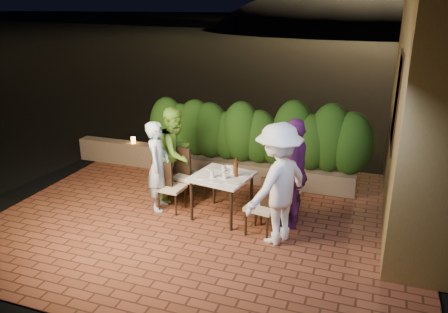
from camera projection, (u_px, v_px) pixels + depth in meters
The scene contains 30 objects.
ground at pixel (199, 229), 7.10m from camera, with size 400.00×400.00×0.00m, color black.
terrace_floor at pixel (210, 219), 7.56m from camera, with size 7.00×6.00×0.15m, color brown.
window_pane at pixel (399, 101), 6.87m from camera, with size 0.08×1.00×1.40m, color black.
window_frame at pixel (398, 101), 6.87m from camera, with size 0.06×1.15×1.55m, color black.
planter at pixel (251, 170), 9.01m from camera, with size 4.20×0.55×0.40m, color #725F49.
hedge at pixel (252, 136), 8.76m from camera, with size 4.00×0.70×1.10m, color #1D4312, non-canonical shape.
parapet at pixel (125, 153), 9.94m from camera, with size 2.20×0.30×0.50m, color #725F49.
hill at pixel (379, 61), 61.12m from camera, with size 52.00×40.00×22.00m, color black.
dining_table at pixel (222, 196), 7.39m from camera, with size 0.90×0.90×0.75m, color white, non-canonical shape.
plate_nw at pixel (201, 177), 7.18m from camera, with size 0.21×0.21×0.01m, color white.
plate_sw at pixel (211, 168), 7.57m from camera, with size 0.21×0.21×0.01m, color white.
plate_ne at pixel (233, 183), 6.95m from camera, with size 0.24×0.24×0.01m, color white.
plate_se at pixel (242, 174), 7.30m from camera, with size 0.24×0.24×0.01m, color white.
plate_centre at pixel (223, 176), 7.21m from camera, with size 0.20×0.20×0.01m, color white.
plate_front at pixel (216, 181), 7.01m from camera, with size 0.20×0.20×0.01m, color white.
glass_nw at pixel (212, 174), 7.15m from camera, with size 0.07×0.07×0.12m, color silver.
glass_sw at pixel (224, 168), 7.42m from camera, with size 0.06×0.06×0.11m, color silver.
glass_ne at pixel (225, 176), 7.10m from camera, with size 0.06×0.06×0.11m, color silver.
glass_se at pixel (233, 171), 7.31m from camera, with size 0.07×0.07×0.11m, color silver.
beer_bottle at pixel (236, 167), 7.16m from camera, with size 0.06×0.06×0.33m, color #4C220C, non-canonical shape.
bowl at pixel (228, 168), 7.53m from camera, with size 0.18×0.18×0.04m, color white.
chair_left_front at pixel (172, 187), 7.59m from camera, with size 0.41×0.41×0.88m, color black, non-canonical shape.
chair_left_back at pixel (190, 175), 7.92m from camera, with size 0.47×0.47×1.01m, color black, non-canonical shape.
chair_right_front at pixel (262, 206), 6.79m from camera, with size 0.44×0.44×0.96m, color black, non-canonical shape.
chair_right_back at pixel (275, 197), 7.14m from camera, with size 0.43×0.43×0.92m, color black, non-canonical shape.
diner_blue at pixel (158, 166), 7.55m from camera, with size 0.58×0.38×1.59m, color #C6EAFF.
diner_green at pixel (176, 153), 7.99m from camera, with size 0.84×0.65×1.73m, color #81C43D.
diner_white at pixel (278, 184), 6.44m from camera, with size 1.20×0.69×1.86m, color white.
diner_purple at pixel (294, 173), 6.94m from camera, with size 1.06×0.44×1.81m, color #6E2776.
parapet_lamp at pixel (133, 140), 9.76m from camera, with size 0.10×0.10×0.14m, color orange.
Camera 1 is at (2.51, -5.81, 3.44)m, focal length 35.00 mm.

